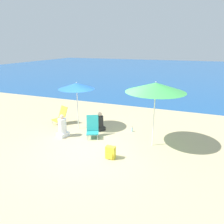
{
  "coord_description": "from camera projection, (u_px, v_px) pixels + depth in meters",
  "views": [
    {
      "loc": [
        3.12,
        -6.08,
        3.49
      ],
      "look_at": [
        0.16,
        1.35,
        1.0
      ],
      "focal_mm": 35.0,
      "sensor_mm": 36.0,
      "label": 1
    }
  ],
  "objects": [
    {
      "name": "beach_umbrella_blue",
      "position": [
        77.0,
        86.0,
        8.91
      ],
      "size": [
        1.5,
        1.5,
        2.02
      ],
      "color": "white",
      "rests_on": "ground"
    },
    {
      "name": "ground_plane",
      "position": [
        93.0,
        150.0,
        7.54
      ],
      "size": [
        60.0,
        60.0,
        0.0
      ],
      "primitive_type": "plane",
      "color": "#C6B284"
    },
    {
      "name": "sea_water",
      "position": [
        176.0,
        70.0,
        30.44
      ],
      "size": [
        60.0,
        40.0,
        0.01
      ],
      "color": "#1E5699",
      "rests_on": "ground"
    },
    {
      "name": "person_seated_far",
      "position": [
        63.0,
        128.0,
        8.54
      ],
      "size": [
        0.44,
        0.49,
        0.91
      ],
      "rotation": [
        0.0,
        0.0,
        -0.24
      ],
      "color": "silver",
      "rests_on": "ground"
    },
    {
      "name": "person_seated_near",
      "position": [
        100.0,
        123.0,
        9.15
      ],
      "size": [
        0.47,
        0.48,
        0.8
      ],
      "rotation": [
        0.0,
        0.0,
        -0.73
      ],
      "color": "#262628",
      "rests_on": "ground"
    },
    {
      "name": "backpack_yellow",
      "position": [
        110.0,
        153.0,
        6.92
      ],
      "size": [
        0.3,
        0.21,
        0.41
      ],
      "color": "yellow",
      "rests_on": "ground"
    },
    {
      "name": "beach_chair_yellow",
      "position": [
        61.0,
        116.0,
        9.88
      ],
      "size": [
        0.68,
        0.75,
        0.8
      ],
      "rotation": [
        0.0,
        0.0,
        -0.43
      ],
      "color": "silver",
      "rests_on": "ground"
    },
    {
      "name": "water_bottle",
      "position": [
        132.0,
        130.0,
        9.09
      ],
      "size": [
        0.06,
        0.06,
        0.21
      ],
      "color": "#8CCCEA",
      "rests_on": "ground"
    },
    {
      "name": "beach_umbrella_green",
      "position": [
        156.0,
        87.0,
        7.25
      ],
      "size": [
        2.03,
        2.03,
        2.32
      ],
      "color": "white",
      "rests_on": "ground"
    },
    {
      "name": "beach_chair_teal",
      "position": [
        93.0,
        127.0,
        8.48
      ],
      "size": [
        0.65,
        0.69,
        0.85
      ],
      "rotation": [
        0.0,
        0.0,
        0.43
      ],
      "color": "silver",
      "rests_on": "ground"
    }
  ]
}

